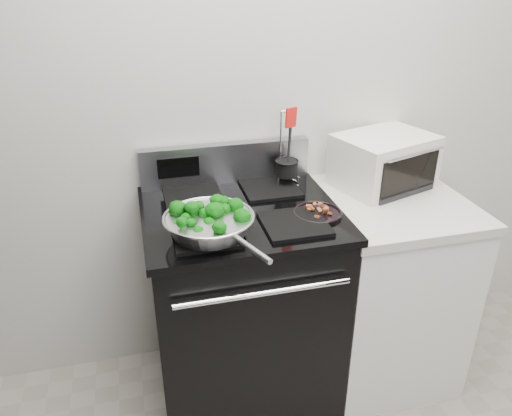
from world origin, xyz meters
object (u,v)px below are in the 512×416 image
object	(u,v)px
skillet	(209,224)
utensil_holder	(287,172)
gas_range	(242,303)
bacon_plate	(318,211)
toaster_oven	(384,161)

from	to	relation	value
skillet	utensil_holder	bearing A→B (deg)	20.28
utensil_holder	skillet	bearing A→B (deg)	-157.53
utensil_holder	gas_range	bearing A→B (deg)	-162.42
skillet	bacon_plate	world-z (taller)	skillet
gas_range	utensil_holder	size ratio (longest dim) A/B	3.17
skillet	toaster_oven	size ratio (longest dim) A/B	1.04
gas_range	toaster_oven	bearing A→B (deg)	12.24
gas_range	utensil_holder	xyz separation A→B (m)	(0.25, 0.19, 0.53)
bacon_plate	toaster_oven	world-z (taller)	toaster_oven
gas_range	bacon_plate	bearing A→B (deg)	-21.50
gas_range	bacon_plate	xyz separation A→B (m)	(0.29, -0.11, 0.48)
utensil_holder	toaster_oven	xyz separation A→B (m)	(0.45, -0.04, 0.02)
skillet	gas_range	bearing A→B (deg)	26.88
bacon_plate	utensil_holder	xyz separation A→B (m)	(-0.03, 0.31, 0.05)
toaster_oven	gas_range	bearing A→B (deg)	174.52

